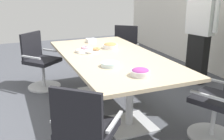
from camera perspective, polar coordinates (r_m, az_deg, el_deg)
name	(u,v)px	position (r m, az deg, el deg)	size (l,w,h in m)	color
ground_plane	(112,107)	(3.82, 0.00, -7.94)	(10.00, 10.00, 0.01)	#4C4F56
conference_table	(112,65)	(3.59, 0.00, 1.14)	(2.40, 1.20, 0.75)	#CCB793
office_chair_0	(40,64)	(4.56, -15.09, 1.33)	(0.76, 0.76, 0.91)	silver
office_chair_1	(86,138)	(2.38, -5.65, -14.19)	(0.76, 0.76, 0.91)	silver
office_chair_2	(220,105)	(3.15, 22.09, -6.99)	(0.71, 0.71, 0.91)	silver
office_chair_3	(124,54)	(5.03, 2.55, 3.52)	(0.76, 0.76, 0.91)	silver
person_standing_0	(200,29)	(4.74, 18.31, 8.22)	(0.61, 0.33, 1.78)	black
snack_bowl_candy_mix	(140,72)	(2.79, 6.06, -0.43)	(0.21, 0.21, 0.08)	white
snack_bowl_cookies	(110,46)	(3.95, -0.36, 5.21)	(0.22, 0.22, 0.08)	white
donut_platter	(87,50)	(3.79, -5.27, 4.20)	(0.36, 0.36, 0.04)	white
plate_stack	(110,64)	(3.09, -0.40, 1.20)	(0.21, 0.21, 0.05)	white
napkin_pile	(91,41)	(4.38, -4.48, 6.29)	(0.15, 0.15, 0.06)	white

